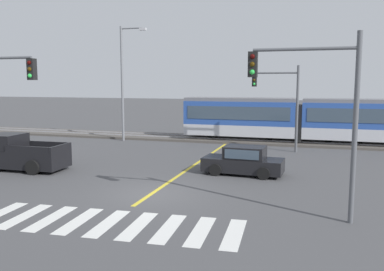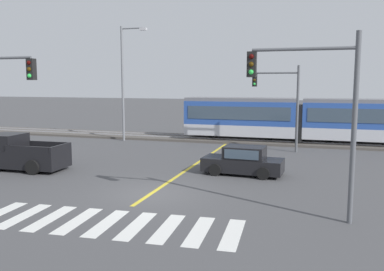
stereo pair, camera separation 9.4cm
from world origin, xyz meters
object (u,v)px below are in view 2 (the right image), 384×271
object	(u,v)px
pickup_truck	(18,154)
traffic_light_far_right	(282,96)
traffic_light_near_right	(318,100)
sedan_crossing	(243,161)
street_lamp_west	(125,77)
light_rail_tram	(300,118)

from	to	relation	value
pickup_truck	traffic_light_far_right	world-z (taller)	traffic_light_far_right
traffic_light_far_right	traffic_light_near_right	xyz separation A→B (m)	(2.41, -14.43, 0.34)
pickup_truck	sedan_crossing	bearing A→B (deg)	11.24
traffic_light_near_right	pickup_truck	bearing A→B (deg)	166.13
pickup_truck	street_lamp_west	world-z (taller)	street_lamp_west
light_rail_tram	traffic_light_near_right	bearing A→B (deg)	-85.89
light_rail_tram	sedan_crossing	bearing A→B (deg)	-100.90
pickup_truck	traffic_light_near_right	bearing A→B (deg)	-13.87
sedan_crossing	street_lamp_west	bearing A→B (deg)	140.44
sedan_crossing	pickup_truck	world-z (taller)	pickup_truck
light_rail_tram	pickup_truck	xyz separation A→B (m)	(-14.68, -14.62, -1.21)
traffic_light_near_right	street_lamp_west	distance (m)	22.13
pickup_truck	traffic_light_far_right	xyz separation A→B (m)	(13.61, 10.47, 3.08)
sedan_crossing	traffic_light_near_right	distance (m)	8.20
sedan_crossing	street_lamp_west	size ratio (longest dim) A/B	0.46
light_rail_tram	traffic_light_far_right	bearing A→B (deg)	-104.49
pickup_truck	traffic_light_near_right	xyz separation A→B (m)	(16.02, -3.95, 3.41)
light_rail_tram	traffic_light_near_right	world-z (taller)	traffic_light_near_right
sedan_crossing	traffic_light_far_right	distance (m)	8.74
traffic_light_near_right	sedan_crossing	bearing A→B (deg)	119.85
sedan_crossing	traffic_light_near_right	world-z (taller)	traffic_light_near_right
light_rail_tram	traffic_light_near_right	size ratio (longest dim) A/B	2.83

